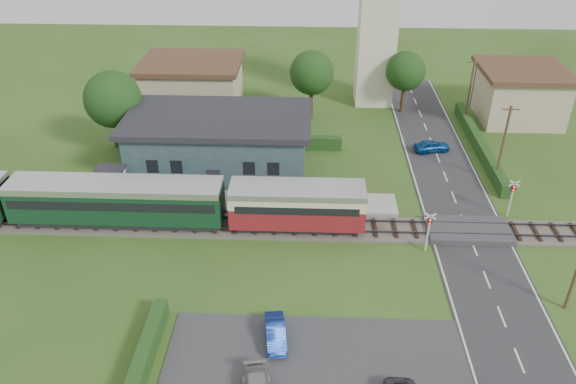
{
  "coord_description": "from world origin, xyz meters",
  "views": [
    {
      "loc": [
        -2.13,
        -33.11,
        24.57
      ],
      "look_at": [
        -3.67,
        4.0,
        2.04
      ],
      "focal_mm": 35.0,
      "sensor_mm": 36.0,
      "label": 1
    }
  ],
  "objects_px": {
    "crossing_signal_near": "(429,226)",
    "crossing_signal_far": "(512,193)",
    "equipment_hut": "(111,184)",
    "pedestrian_far": "(144,190)",
    "church_tower": "(379,11)",
    "car_on_road": "(432,146)",
    "pedestrian_near": "(294,193)",
    "station_building": "(219,143)",
    "car_park_blue": "(276,333)",
    "train": "(75,200)",
    "house_west": "(193,85)",
    "house_east": "(519,93)"
  },
  "relations": [
    {
      "from": "church_tower",
      "to": "car_on_road",
      "type": "height_order",
      "value": "church_tower"
    },
    {
      "from": "crossing_signal_near",
      "to": "pedestrian_near",
      "type": "bearing_deg",
      "value": 150.67
    },
    {
      "from": "house_west",
      "to": "crossing_signal_near",
      "type": "height_order",
      "value": "house_west"
    },
    {
      "from": "house_west",
      "to": "car_park_blue",
      "type": "distance_m",
      "value": 36.33
    },
    {
      "from": "church_tower",
      "to": "car_park_blue",
      "type": "height_order",
      "value": "church_tower"
    },
    {
      "from": "station_building",
      "to": "train",
      "type": "bearing_deg",
      "value": -137.09
    },
    {
      "from": "crossing_signal_far",
      "to": "house_west",
      "type": "bearing_deg",
      "value": 144.23
    },
    {
      "from": "house_east",
      "to": "car_park_blue",
      "type": "xyz_separation_m",
      "value": [
        -23.83,
        -33.5,
        -2.18
      ]
    },
    {
      "from": "train",
      "to": "house_west",
      "type": "bearing_deg",
      "value": 78.51
    },
    {
      "from": "church_tower",
      "to": "car_on_road",
      "type": "relative_size",
      "value": 5.2
    },
    {
      "from": "train",
      "to": "crossing_signal_near",
      "type": "relative_size",
      "value": 13.18
    },
    {
      "from": "pedestrian_far",
      "to": "pedestrian_near",
      "type": "bearing_deg",
      "value": -114.4
    },
    {
      "from": "crossing_signal_near",
      "to": "crossing_signal_far",
      "type": "relative_size",
      "value": 1.0
    },
    {
      "from": "station_building",
      "to": "house_east",
      "type": "xyz_separation_m",
      "value": [
        30.0,
        13.01,
        0.1
      ]
    },
    {
      "from": "pedestrian_near",
      "to": "pedestrian_far",
      "type": "height_order",
      "value": "pedestrian_near"
    },
    {
      "from": "house_east",
      "to": "car_on_road",
      "type": "bearing_deg",
      "value": -140.34
    },
    {
      "from": "house_west",
      "to": "car_on_road",
      "type": "bearing_deg",
      "value": -21.36
    },
    {
      "from": "equipment_hut",
      "to": "house_east",
      "type": "xyz_separation_m",
      "value": [
        38.0,
        18.8,
        1.05
      ]
    },
    {
      "from": "church_tower",
      "to": "pedestrian_far",
      "type": "relative_size",
      "value": 9.81
    },
    {
      "from": "equipment_hut",
      "to": "church_tower",
      "type": "relative_size",
      "value": 0.14
    },
    {
      "from": "station_building",
      "to": "car_on_road",
      "type": "bearing_deg",
      "value": 12.61
    },
    {
      "from": "crossing_signal_near",
      "to": "pedestrian_far",
      "type": "distance_m",
      "value": 22.34
    },
    {
      "from": "equipment_hut",
      "to": "pedestrian_far",
      "type": "distance_m",
      "value": 2.76
    },
    {
      "from": "house_east",
      "to": "pedestrian_near",
      "type": "bearing_deg",
      "value": -140.68
    },
    {
      "from": "house_east",
      "to": "car_on_road",
      "type": "xyz_separation_m",
      "value": [
        -10.4,
        -8.62,
        -2.17
      ]
    },
    {
      "from": "pedestrian_near",
      "to": "house_east",
      "type": "bearing_deg",
      "value": -162.0
    },
    {
      "from": "car_on_road",
      "to": "car_park_blue",
      "type": "xyz_separation_m",
      "value": [
        -13.44,
        -24.88,
        -0.01
      ]
    },
    {
      "from": "house_west",
      "to": "crossing_signal_far",
      "type": "xyz_separation_m",
      "value": [
        28.6,
        -20.61,
        -0.65
      ]
    },
    {
      "from": "crossing_signal_far",
      "to": "car_on_road",
      "type": "distance_m",
      "value": 11.79
    },
    {
      "from": "station_building",
      "to": "crossing_signal_far",
      "type": "relative_size",
      "value": 4.88
    },
    {
      "from": "crossing_signal_far",
      "to": "car_on_road",
      "type": "bearing_deg",
      "value": 110.0
    },
    {
      "from": "crossing_signal_near",
      "to": "car_on_road",
      "type": "relative_size",
      "value": 0.97
    },
    {
      "from": "church_tower",
      "to": "station_building",
      "type": "bearing_deg",
      "value": -131.41
    },
    {
      "from": "equipment_hut",
      "to": "car_park_blue",
      "type": "bearing_deg",
      "value": -46.06
    },
    {
      "from": "equipment_hut",
      "to": "car_park_blue",
      "type": "relative_size",
      "value": 0.79
    },
    {
      "from": "equipment_hut",
      "to": "car_on_road",
      "type": "xyz_separation_m",
      "value": [
        27.6,
        10.18,
        -1.12
      ]
    },
    {
      "from": "house_west",
      "to": "train",
      "type": "bearing_deg",
      "value": -101.49
    },
    {
      "from": "crossing_signal_near",
      "to": "car_park_blue",
      "type": "bearing_deg",
      "value": -138.38
    },
    {
      "from": "train",
      "to": "pedestrian_near",
      "type": "relative_size",
      "value": 23.89
    },
    {
      "from": "church_tower",
      "to": "car_on_road",
      "type": "distance_m",
      "value": 16.51
    },
    {
      "from": "church_tower",
      "to": "pedestrian_far",
      "type": "height_order",
      "value": "church_tower"
    },
    {
      "from": "crossing_signal_far",
      "to": "house_east",
      "type": "bearing_deg",
      "value": 71.92
    },
    {
      "from": "church_tower",
      "to": "pedestrian_far",
      "type": "distance_m",
      "value": 31.96
    },
    {
      "from": "car_on_road",
      "to": "train",
      "type": "bearing_deg",
      "value": 101.43
    },
    {
      "from": "equipment_hut",
      "to": "train",
      "type": "distance_m",
      "value": 3.64
    },
    {
      "from": "house_west",
      "to": "car_park_blue",
      "type": "height_order",
      "value": "house_west"
    },
    {
      "from": "church_tower",
      "to": "pedestrian_near",
      "type": "bearing_deg",
      "value": -109.64
    },
    {
      "from": "house_west",
      "to": "car_park_blue",
      "type": "bearing_deg",
      "value": -72.06
    },
    {
      "from": "house_west",
      "to": "pedestrian_near",
      "type": "xyz_separation_m",
      "value": [
        11.79,
        -20.01,
        -1.44
      ]
    },
    {
      "from": "church_tower",
      "to": "pedestrian_far",
      "type": "xyz_separation_m",
      "value": [
        -20.28,
        -23.05,
        -8.88
      ]
    }
  ]
}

